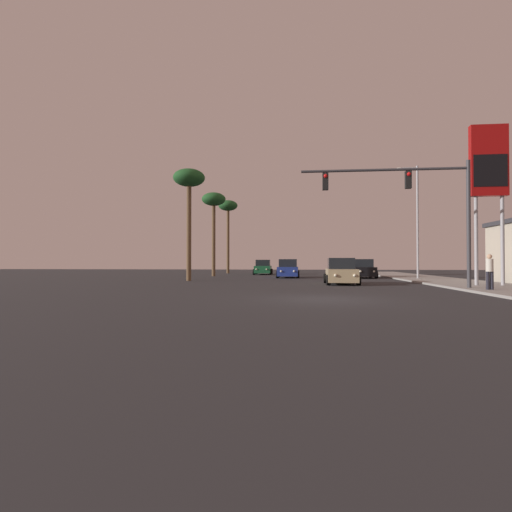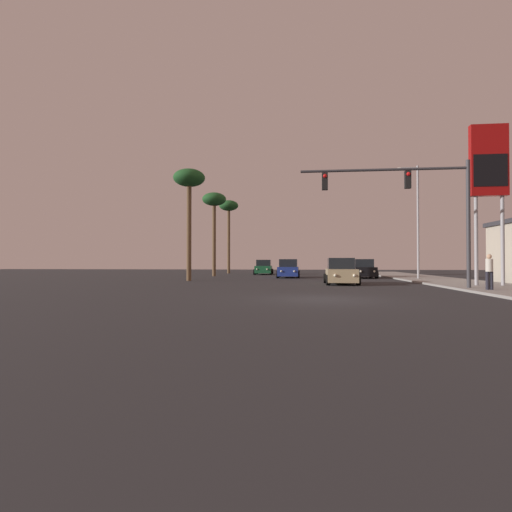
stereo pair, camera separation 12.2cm
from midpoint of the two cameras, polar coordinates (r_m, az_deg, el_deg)
ground_plane at (r=15.51m, az=9.76°, el=-6.11°), size 120.00×120.00×0.00m
sidewalk_right at (r=27.53m, az=28.52°, el=-3.60°), size 5.00×60.00×0.12m
car_black at (r=36.95m, az=15.17°, el=-1.86°), size 2.04×4.33×1.68m
car_green at (r=45.81m, az=1.18°, el=-1.70°), size 2.04×4.33×1.68m
car_blue at (r=36.53m, az=4.75°, el=-1.90°), size 2.04×4.32×1.68m
car_tan at (r=26.25m, az=12.16°, el=-2.29°), size 2.04×4.34×1.68m
traffic_light_mast at (r=22.35m, az=22.13°, el=7.87°), size 8.56×0.36×6.50m
street_lamp at (r=34.43m, az=22.01°, el=5.36°), size 1.74×0.24×9.00m
gas_station_sign at (r=26.33m, az=30.42°, el=10.64°), size 2.00×0.42×9.00m
pedestrian_on_sidewalk at (r=21.77m, az=30.50°, el=-1.76°), size 0.34×0.32×1.67m
palm_tree_mid at (r=40.72m, az=-5.91°, el=7.45°), size 2.40×2.40×8.42m
palm_tree_near at (r=31.10m, az=-9.42°, el=10.14°), size 2.40×2.40×8.47m
palm_tree_far at (r=50.60m, az=-3.85°, el=6.59°), size 2.40×2.40×9.20m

